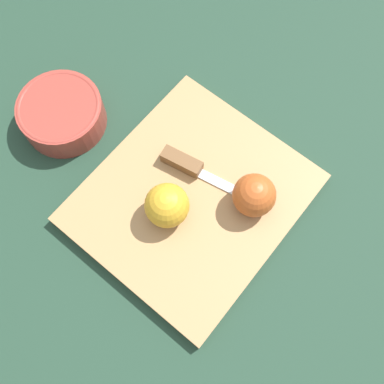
% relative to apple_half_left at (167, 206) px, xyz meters
% --- Properties ---
extents(ground_plane, '(4.00, 4.00, 0.00)m').
position_rel_apple_half_left_xyz_m(ground_plane, '(0.04, -0.01, -0.05)').
color(ground_plane, '#1E3828').
extents(cutting_board, '(0.34, 0.31, 0.02)m').
position_rel_apple_half_left_xyz_m(cutting_board, '(0.04, -0.01, -0.04)').
color(cutting_board, '#A37A4C').
rests_on(cutting_board, ground_plane).
extents(apple_half_left, '(0.07, 0.07, 0.07)m').
position_rel_apple_half_left_xyz_m(apple_half_left, '(0.00, 0.00, 0.00)').
color(apple_half_left, gold).
rests_on(apple_half_left, cutting_board).
extents(apple_half_right, '(0.06, 0.06, 0.06)m').
position_rel_apple_half_left_xyz_m(apple_half_right, '(0.10, -0.08, -0.00)').
color(apple_half_right, '#AD4C1E').
rests_on(apple_half_right, cutting_board).
extents(knife, '(0.06, 0.17, 0.02)m').
position_rel_apple_half_left_xyz_m(knife, '(0.08, 0.03, -0.02)').
color(knife, silver).
rests_on(knife, cutting_board).
extents(bowl, '(0.14, 0.14, 0.05)m').
position_rel_apple_half_left_xyz_m(bowl, '(0.01, 0.24, -0.02)').
color(bowl, '#99382D').
rests_on(bowl, ground_plane).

